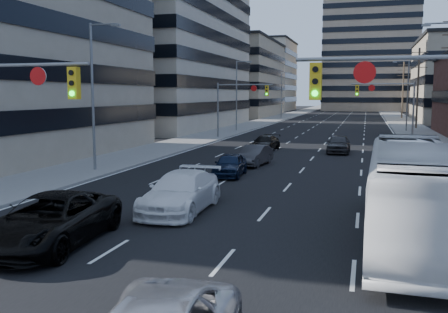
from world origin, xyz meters
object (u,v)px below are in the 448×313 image
at_px(transit_bus, 413,192).
at_px(sedan_blue, 230,165).
at_px(black_pickup, 50,220).
at_px(white_van, 181,192).

distance_m(transit_bus, sedan_blue, 14.20).
bearing_deg(black_pickup, sedan_blue, 77.83).
xyz_separation_m(transit_bus, sedan_blue, (-9.14, 10.82, -0.94)).
bearing_deg(black_pickup, white_van, 62.44).
distance_m(black_pickup, transit_bus, 11.70).
relative_size(black_pickup, sedan_blue, 1.48).
height_order(white_van, transit_bus, transit_bus).
relative_size(black_pickup, transit_bus, 0.51).
relative_size(white_van, sedan_blue, 1.39).
bearing_deg(transit_bus, sedan_blue, 131.77).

